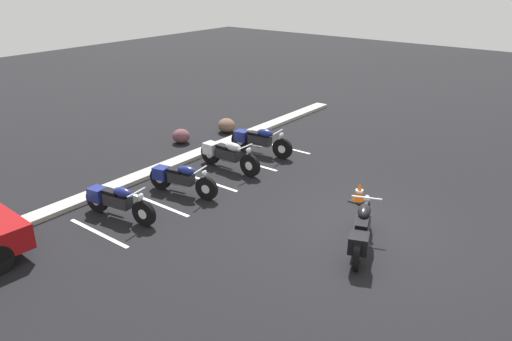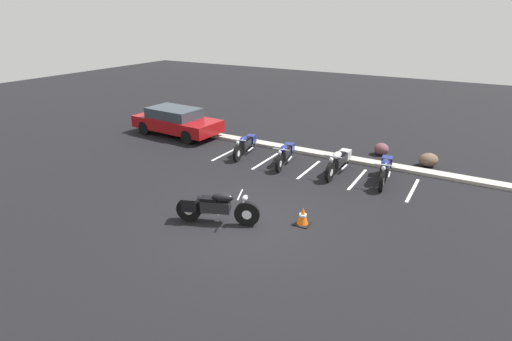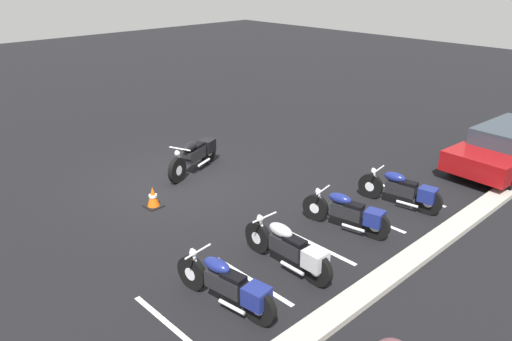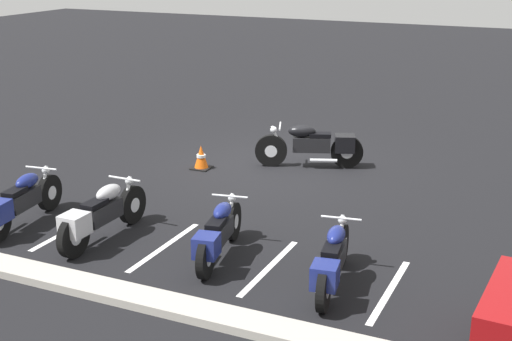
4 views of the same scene
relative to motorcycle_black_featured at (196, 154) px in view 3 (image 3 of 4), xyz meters
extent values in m
plane|color=black|center=(0.81, 0.29, -0.49)|extent=(60.00, 60.00, 0.00)
cylinder|color=black|center=(0.88, 0.34, -0.14)|extent=(0.70, 0.37, 0.70)
cylinder|color=silver|center=(0.88, 0.34, -0.14)|extent=(0.30, 0.22, 0.27)
cylinder|color=black|center=(-0.66, -0.25, -0.14)|extent=(0.70, 0.37, 0.70)
cylinder|color=silver|center=(-0.66, -0.25, -0.14)|extent=(0.30, 0.22, 0.27)
cube|color=black|center=(0.06, 0.02, 0.02)|extent=(0.86, 0.57, 0.32)
ellipsoid|color=black|center=(0.26, 0.10, 0.31)|extent=(0.66, 0.47, 0.26)
cube|color=black|center=(-0.11, -0.04, 0.23)|extent=(0.53, 0.41, 0.09)
cube|color=black|center=(-0.61, -0.23, 0.05)|extent=(0.53, 0.51, 0.36)
cylinder|color=silver|center=(0.77, 0.29, 0.14)|extent=(0.28, 0.16, 0.57)
cylinder|color=silver|center=(0.71, 0.27, 0.41)|extent=(0.27, 0.63, 0.04)
sphere|color=silver|center=(0.84, 0.32, 0.33)|extent=(0.15, 0.15, 0.15)
cylinder|color=silver|center=(-0.24, 0.07, -0.30)|extent=(0.57, 0.28, 0.07)
cylinder|color=black|center=(-2.10, 4.51, -0.17)|extent=(0.21, 0.65, 0.64)
cylinder|color=silver|center=(-2.10, 4.51, -0.17)|extent=(0.16, 0.26, 0.24)
cylinder|color=black|center=(-2.33, 5.99, -0.17)|extent=(0.21, 0.65, 0.64)
cylinder|color=silver|center=(-2.33, 5.99, -0.17)|extent=(0.16, 0.26, 0.24)
cube|color=black|center=(-2.22, 5.30, -0.03)|extent=(0.38, 0.77, 0.29)
ellipsoid|color=navy|center=(-2.19, 5.11, 0.23)|extent=(0.33, 0.57, 0.23)
cube|color=black|center=(-2.25, 5.46, 0.16)|extent=(0.29, 0.46, 0.08)
cube|color=navy|center=(-2.33, 5.94, 0.00)|extent=(0.40, 0.44, 0.33)
cylinder|color=silver|center=(-2.12, 4.63, 0.08)|extent=(0.10, 0.26, 0.51)
cylinder|color=silver|center=(-2.13, 4.68, 0.33)|extent=(0.60, 0.13, 0.03)
sphere|color=silver|center=(-2.11, 4.56, 0.25)|extent=(0.14, 0.14, 0.14)
cylinder|color=silver|center=(-2.13, 5.56, -0.32)|extent=(0.15, 0.53, 0.07)
cylinder|color=black|center=(-0.17, 4.33, -0.18)|extent=(0.23, 0.64, 0.63)
cylinder|color=silver|center=(-0.17, 4.33, -0.18)|extent=(0.16, 0.26, 0.24)
cylinder|color=black|center=(-0.44, 5.78, -0.18)|extent=(0.23, 0.64, 0.63)
cylinder|color=silver|center=(-0.44, 5.78, -0.18)|extent=(0.16, 0.26, 0.24)
cube|color=black|center=(-0.32, 5.10, -0.03)|extent=(0.40, 0.76, 0.29)
ellipsoid|color=navy|center=(-0.28, 4.91, 0.22)|extent=(0.34, 0.57, 0.23)
cube|color=black|center=(-0.35, 5.26, 0.16)|extent=(0.30, 0.46, 0.08)
cube|color=navy|center=(-0.44, 5.73, -0.01)|extent=(0.41, 0.44, 0.33)
cylinder|color=silver|center=(-0.19, 4.44, 0.07)|extent=(0.10, 0.26, 0.51)
cylinder|color=silver|center=(-0.20, 4.50, 0.32)|extent=(0.59, 0.14, 0.03)
sphere|color=silver|center=(-0.18, 4.37, 0.24)|extent=(0.13, 0.13, 0.13)
cylinder|color=silver|center=(-0.23, 5.36, -0.32)|extent=(0.16, 0.53, 0.07)
cylinder|color=black|center=(1.75, 4.41, -0.16)|extent=(0.13, 0.67, 0.67)
cylinder|color=silver|center=(1.75, 4.41, -0.16)|extent=(0.13, 0.26, 0.26)
cylinder|color=black|center=(1.77, 5.99, -0.16)|extent=(0.13, 0.67, 0.67)
cylinder|color=silver|center=(1.77, 5.99, -0.16)|extent=(0.13, 0.26, 0.26)
cube|color=black|center=(1.76, 5.25, 0.00)|extent=(0.29, 0.78, 0.31)
ellipsoid|color=#B7B7BC|center=(1.76, 5.05, 0.27)|extent=(0.27, 0.57, 0.24)
cube|color=black|center=(1.76, 5.42, 0.20)|extent=(0.25, 0.45, 0.08)
cube|color=#B7B7BC|center=(1.77, 5.94, 0.03)|extent=(0.37, 0.41, 0.35)
cylinder|color=silver|center=(1.75, 4.53, 0.11)|extent=(0.06, 0.27, 0.54)
cylinder|color=silver|center=(1.75, 4.59, 0.37)|extent=(0.63, 0.04, 0.04)
sphere|color=silver|center=(1.75, 4.46, 0.29)|extent=(0.14, 0.14, 0.14)
cylinder|color=silver|center=(1.91, 5.50, -0.31)|extent=(0.08, 0.56, 0.07)
cylinder|color=black|center=(3.50, 4.50, -0.16)|extent=(0.21, 0.67, 0.66)
cylinder|color=silver|center=(3.50, 4.50, -0.16)|extent=(0.16, 0.27, 0.25)
cylinder|color=black|center=(3.30, 6.03, -0.16)|extent=(0.21, 0.67, 0.66)
cylinder|color=silver|center=(3.30, 6.03, -0.16)|extent=(0.16, 0.27, 0.25)
cube|color=black|center=(3.39, 5.31, -0.01)|extent=(0.38, 0.79, 0.30)
ellipsoid|color=navy|center=(3.42, 5.12, 0.26)|extent=(0.33, 0.59, 0.24)
cube|color=black|center=(3.37, 5.48, 0.19)|extent=(0.30, 0.47, 0.08)
cube|color=navy|center=(3.30, 5.98, 0.02)|extent=(0.41, 0.44, 0.34)
cylinder|color=silver|center=(3.48, 4.61, 0.10)|extent=(0.09, 0.27, 0.53)
cylinder|color=silver|center=(3.48, 4.67, 0.36)|extent=(0.62, 0.12, 0.04)
sphere|color=silver|center=(3.49, 4.54, 0.28)|extent=(0.14, 0.14, 0.14)
cylinder|color=silver|center=(3.50, 5.58, -0.31)|extent=(0.14, 0.56, 0.07)
cylinder|color=black|center=(-5.11, 6.84, -0.17)|extent=(0.65, 0.26, 0.64)
cylinder|color=black|center=(-5.20, 5.26, -0.17)|extent=(0.65, 0.26, 0.64)
cylinder|color=black|center=(-7.94, 5.42, -0.17)|extent=(0.65, 0.26, 0.64)
cube|color=maroon|center=(-6.52, 6.13, 0.07)|extent=(4.40, 2.05, 0.55)
cube|color=#A8A399|center=(0.81, 6.81, -0.43)|extent=(18.00, 0.50, 0.12)
cube|color=black|center=(2.18, 1.15, -0.48)|extent=(0.40, 0.40, 0.03)
cone|color=#EA590F|center=(2.18, 1.15, -0.23)|extent=(0.32, 0.32, 0.53)
cylinder|color=white|center=(2.18, 1.15, -0.20)|extent=(0.20, 0.20, 0.06)
cube|color=white|center=(-3.00, 5.08, -0.49)|extent=(0.10, 2.10, 0.00)
cube|color=white|center=(-1.15, 5.08, -0.49)|extent=(0.10, 2.10, 0.00)
cube|color=white|center=(0.70, 5.08, -0.49)|extent=(0.10, 2.10, 0.00)
cube|color=white|center=(2.55, 5.08, -0.49)|extent=(0.10, 2.10, 0.00)
cube|color=white|center=(4.41, 5.08, -0.49)|extent=(0.10, 2.10, 0.00)
camera|label=1|loc=(-8.68, -3.92, 5.17)|focal=35.00mm
camera|label=2|loc=(5.94, -7.90, 4.97)|focal=28.00mm
camera|label=3|loc=(7.94, 10.84, 5.04)|focal=35.00mm
camera|label=4|loc=(-5.06, 14.08, 4.18)|focal=50.00mm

